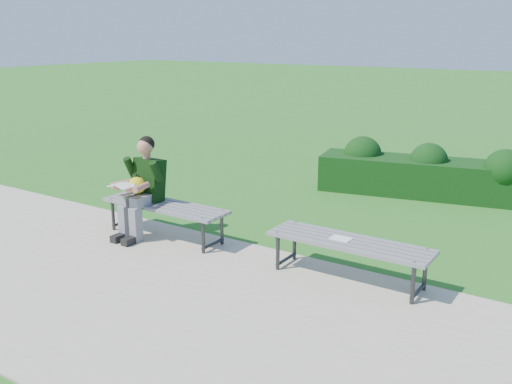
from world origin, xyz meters
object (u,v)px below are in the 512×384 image
object	(u,v)px
paper_sheet	(341,239)
hedge	(424,172)
bench_right	(349,245)
seated_boy	(142,184)
bench_left	(165,208)

from	to	relation	value
paper_sheet	hedge	bearing A→B (deg)	94.60
bench_right	seated_boy	world-z (taller)	seated_boy
bench_left	paper_sheet	xyz separation A→B (m)	(2.48, 0.07, 0.06)
seated_boy	hedge	bearing A→B (deg)	58.77
seated_boy	paper_sheet	bearing A→B (deg)	3.33
bench_left	seated_boy	distance (m)	0.43
seated_boy	paper_sheet	world-z (taller)	seated_boy
bench_left	paper_sheet	world-z (taller)	bench_left
hedge	seated_boy	size ratio (longest dim) A/B	2.65
hedge	paper_sheet	size ratio (longest dim) A/B	15.81
hedge	bench_left	world-z (taller)	hedge
bench_left	bench_right	world-z (taller)	same
paper_sheet	bench_left	bearing A→B (deg)	-178.40
hedge	paper_sheet	xyz separation A→B (m)	(0.31, -3.91, 0.09)
bench_right	seated_boy	size ratio (longest dim) A/B	1.37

